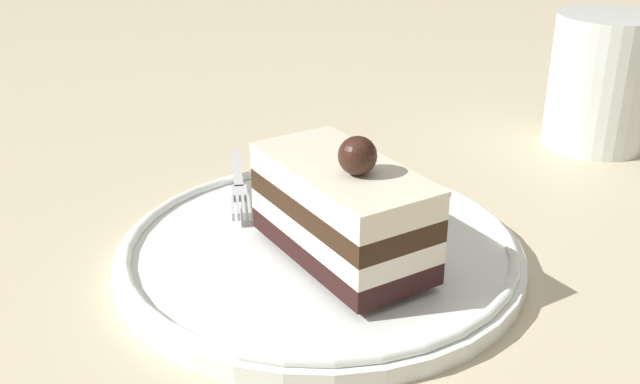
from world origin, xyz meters
The scene contains 5 objects.
ground_plane centered at (0.00, 0.00, 0.00)m, with size 2.40×2.40×0.00m, color beige.
dessert_plate centered at (0.02, -0.02, 0.01)m, with size 0.23×0.23×0.02m.
cake_slice centered at (0.04, -0.02, 0.04)m, with size 0.12×0.06×0.07m.
fork centered at (-0.07, -0.02, 0.02)m, with size 0.10×0.06×0.00m.
drink_glass_far centered at (0.00, 0.27, 0.05)m, with size 0.08×0.08×0.10m.
Camera 1 is at (0.33, -0.26, 0.23)m, focal length 43.08 mm.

